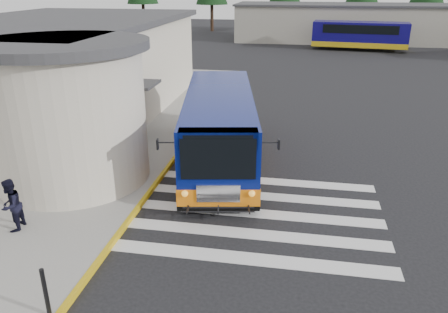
% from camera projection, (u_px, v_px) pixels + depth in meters
% --- Properties ---
extents(ground, '(140.00, 140.00, 0.00)m').
position_uv_depth(ground, '(270.00, 202.00, 14.21)').
color(ground, black).
rests_on(ground, ground).
extents(sidewalk, '(10.00, 34.00, 0.15)m').
position_uv_depth(sidewalk, '(73.00, 142.00, 19.27)').
color(sidewalk, gray).
rests_on(sidewalk, ground).
extents(curb_strip, '(0.12, 34.00, 0.16)m').
position_uv_depth(curb_strip, '(182.00, 149.00, 18.48)').
color(curb_strip, gold).
rests_on(curb_strip, ground).
extents(station_building, '(12.70, 18.70, 4.80)m').
position_uv_depth(station_building, '(61.00, 72.00, 21.28)').
color(station_building, beige).
rests_on(station_building, ground).
extents(crosswalk, '(8.00, 5.35, 0.01)m').
position_uv_depth(crosswalk, '(252.00, 213.00, 13.55)').
color(crosswalk, silver).
rests_on(crosswalk, ground).
extents(depot_building, '(26.40, 8.40, 4.20)m').
position_uv_depth(depot_building, '(350.00, 23.00, 50.79)').
color(depot_building, gray).
rests_on(depot_building, ground).
extents(transit_bus, '(4.55, 9.99, 2.74)m').
position_uv_depth(transit_bus, '(219.00, 130.00, 16.91)').
color(transit_bus, navy).
rests_on(transit_bus, ground).
extents(pedestrian_a, '(0.60, 0.73, 1.72)m').
position_uv_depth(pedestrian_a, '(91.00, 172.00, 14.01)').
color(pedestrian_a, black).
rests_on(pedestrian_a, sidewalk).
extents(pedestrian_b, '(0.65, 0.80, 1.53)m').
position_uv_depth(pedestrian_b, '(11.00, 205.00, 12.11)').
color(pedestrian_b, black).
rests_on(pedestrian_b, sidewalk).
extents(bollard, '(0.09, 0.09, 1.16)m').
position_uv_depth(bollard, '(46.00, 292.00, 9.02)').
color(bollard, black).
rests_on(bollard, sidewalk).
extents(far_bus_a, '(9.62, 3.71, 2.42)m').
position_uv_depth(far_bus_a, '(360.00, 34.00, 44.49)').
color(far_bus_a, '#0D0758').
rests_on(far_bus_a, ground).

